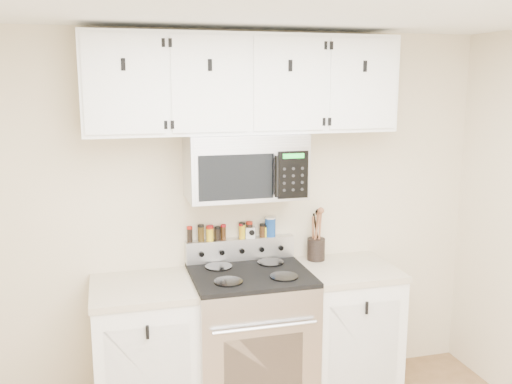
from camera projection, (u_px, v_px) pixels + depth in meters
back_wall at (239, 216)px, 3.94m from camera, size 3.50×0.01×2.50m
range at (251, 339)px, 3.79m from camera, size 0.76×0.65×1.10m
base_cabinet_left at (145, 353)px, 3.63m from camera, size 0.64×0.62×0.92m
base_cabinet_right at (345, 329)px, 3.99m from camera, size 0.64×0.62×0.92m
microwave at (245, 166)px, 3.69m from camera, size 0.76×0.44×0.42m
upper_cabinets at (244, 84)px, 3.61m from camera, size 2.00×0.35×0.62m
utensil_crock at (316, 247)px, 4.03m from camera, size 0.13×0.13×0.37m
kitchen_timer at (251, 232)px, 3.95m from camera, size 0.08×0.07×0.08m
salt_canister at (270, 227)px, 3.98m from camera, size 0.08×0.08×0.14m
spice_jar_0 at (190, 234)px, 3.84m from camera, size 0.04×0.04×0.11m
spice_jar_1 at (201, 233)px, 3.85m from camera, size 0.04×0.04×0.12m
spice_jar_2 at (210, 233)px, 3.87m from camera, size 0.05×0.05×0.10m
spice_jar_3 at (210, 233)px, 3.87m from camera, size 0.04×0.04×0.11m
spice_jar_4 at (218, 233)px, 3.89m from camera, size 0.04×0.04×0.10m
spice_jar_5 at (223, 232)px, 3.90m from camera, size 0.04×0.04×0.11m
spice_jar_6 at (242, 231)px, 3.93m from camera, size 0.04×0.04×0.11m
spice_jar_7 at (242, 230)px, 3.93m from camera, size 0.04×0.04×0.11m
spice_jar_8 at (249, 230)px, 3.94m from camera, size 0.05×0.05×0.11m
spice_jar_9 at (263, 230)px, 3.97m from camera, size 0.04×0.04×0.09m
spice_jar_10 at (265, 231)px, 3.97m from camera, size 0.04×0.04×0.09m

